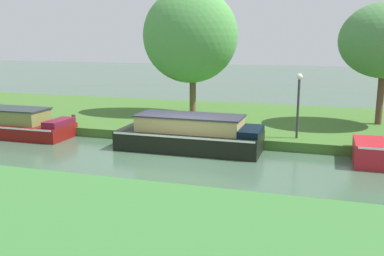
# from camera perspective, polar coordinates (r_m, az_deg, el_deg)

# --- Properties ---
(ground_plane) EXTENTS (120.00, 120.00, 0.00)m
(ground_plane) POSITION_cam_1_polar(r_m,az_deg,el_deg) (16.33, -1.41, -3.90)
(ground_plane) COLOR #3E5C45
(riverbank_far) EXTENTS (72.00, 10.00, 0.40)m
(riverbank_far) POSITION_cam_1_polar(r_m,az_deg,el_deg) (22.86, 4.20, 1.10)
(riverbank_far) COLOR #3E6929
(riverbank_far) RESTS_ON ground_plane
(black_barge) EXTENTS (5.77, 2.14, 1.43)m
(black_barge) POSITION_cam_1_polar(r_m,az_deg,el_deg) (17.29, -0.15, -0.87)
(black_barge) COLOR black
(black_barge) RESTS_ON ground_plane
(maroon_cruiser) EXTENTS (6.92, 1.96, 1.30)m
(maroon_cruiser) POSITION_cam_1_polar(r_m,az_deg,el_deg) (21.87, -23.96, 0.60)
(maroon_cruiser) COLOR maroon
(maroon_cruiser) RESTS_ON ground_plane
(willow_tree_left) EXTENTS (5.09, 3.55, 6.62)m
(willow_tree_left) POSITION_cam_1_polar(r_m,az_deg,el_deg) (23.02, -0.31, 12.09)
(willow_tree_left) COLOR brown
(willow_tree_left) RESTS_ON riverbank_far
(lamp_post) EXTENTS (0.24, 0.24, 2.64)m
(lamp_post) POSITION_cam_1_polar(r_m,az_deg,el_deg) (17.91, 13.92, 3.95)
(lamp_post) COLOR #333338
(lamp_post) RESTS_ON riverbank_far
(mooring_post_near) EXTENTS (0.19, 0.19, 0.54)m
(mooring_post_near) POSITION_cam_1_polar(r_m,az_deg,el_deg) (20.84, -15.37, 0.99)
(mooring_post_near) COLOR #4B3725
(mooring_post_near) RESTS_ON riverbank_far
(mooring_post_far) EXTENTS (0.16, 0.16, 0.53)m
(mooring_post_far) POSITION_cam_1_polar(r_m,az_deg,el_deg) (18.85, -3.94, 0.27)
(mooring_post_far) COLOR #4E322A
(mooring_post_far) RESTS_ON riverbank_far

